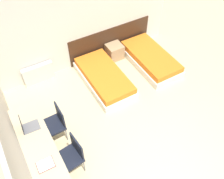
{
  "coord_description": "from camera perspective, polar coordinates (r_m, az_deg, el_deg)",
  "views": [
    {
      "loc": [
        -1.91,
        -1.17,
        4.81
      ],
      "look_at": [
        0.0,
        2.12,
        0.55
      ],
      "focal_mm": 40.0,
      "sensor_mm": 36.0,
      "label": 1
    }
  ],
  "objects": [
    {
      "name": "chair_near_notebook",
      "position": [
        4.9,
        -9.33,
        -14.55
      ],
      "size": [
        0.51,
        0.51,
        0.89
      ],
      "rotation": [
        0.0,
        0.0,
        0.12
      ],
      "color": "black",
      "rests_on": "ground_plane"
    },
    {
      "name": "ground_plane",
      "position": [
        5.31,
        12.21,
        -19.05
      ],
      "size": [
        20.0,
        20.0,
        0.0
      ],
      "primitive_type": "plane",
      "color": "beige"
    },
    {
      "name": "headboard_panel",
      "position": [
        7.24,
        -0.37,
        11.0
      ],
      "size": [
        2.53,
        0.03,
        0.85
      ],
      "color": "#382316",
      "rests_on": "ground_plane"
    },
    {
      "name": "radiator",
      "position": [
        6.73,
        -16.43,
        3.44
      ],
      "size": [
        0.8,
        0.12,
        0.54
      ],
      "color": "silver",
      "rests_on": "ground_plane"
    },
    {
      "name": "bed_near_door",
      "position": [
        7.13,
        8.77,
        6.97
      ],
      "size": [
        0.95,
        1.86,
        0.34
      ],
      "color": "silver",
      "rests_on": "ground_plane"
    },
    {
      "name": "nightstand",
      "position": [
        7.21,
        0.59,
        8.68
      ],
      "size": [
        0.44,
        0.41,
        0.43
      ],
      "color": "tan",
      "rests_on": "ground_plane"
    },
    {
      "name": "open_notebook",
      "position": [
        4.65,
        -14.97,
        -16.23
      ],
      "size": [
        0.31,
        0.24,
        0.02
      ],
      "rotation": [
        0.0,
        0.0,
        -0.03
      ],
      "color": "#B21E1E",
      "rests_on": "desk"
    },
    {
      "name": "bed_near_window",
      "position": [
        6.51,
        -1.83,
        2.72
      ],
      "size": [
        0.95,
        1.86,
        0.34
      ],
      "color": "silver",
      "rests_on": "ground_plane"
    },
    {
      "name": "wall_left",
      "position": [
        4.66,
        -23.49,
        -5.34
      ],
      "size": [
        0.05,
        4.85,
        2.7
      ],
      "color": "silver",
      "rests_on": "ground_plane"
    },
    {
      "name": "wall_back",
      "position": [
        6.41,
        -8.18,
        15.07
      ],
      "size": [
        5.45,
        0.05,
        2.7
      ],
      "color": "silver",
      "rests_on": "ground_plane"
    },
    {
      "name": "chair_near_laptop",
      "position": [
        5.35,
        -12.98,
        -7.4
      ],
      "size": [
        0.47,
        0.47,
        0.89
      ],
      "rotation": [
        0.0,
        0.0,
        0.02
      ],
      "color": "black",
      "rests_on": "ground_plane"
    },
    {
      "name": "laptop",
      "position": [
        5.08,
        -18.73,
        -7.93
      ],
      "size": [
        0.34,
        0.27,
        0.34
      ],
      "rotation": [
        0.0,
        0.0,
        -0.05
      ],
      "color": "slate",
      "rests_on": "desk"
    },
    {
      "name": "desk",
      "position": [
        5.03,
        -16.37,
        -12.55
      ],
      "size": [
        0.57,
        2.04,
        0.72
      ],
      "color": "#C6B28E",
      "rests_on": "ground_plane"
    }
  ]
}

